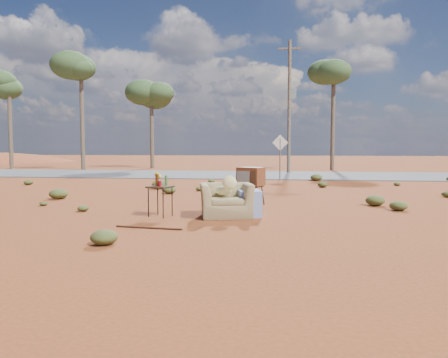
# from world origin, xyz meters

# --- Properties ---
(ground) EXTENTS (140.00, 140.00, 0.00)m
(ground) POSITION_xyz_m (0.00, 0.00, 0.00)
(ground) COLOR brown
(ground) RESTS_ON ground
(highway) EXTENTS (140.00, 7.00, 0.04)m
(highway) POSITION_xyz_m (0.00, 15.00, 0.02)
(highway) COLOR #565659
(highway) RESTS_ON ground
(armchair) EXTENTS (1.49, 1.15, 1.02)m
(armchair) POSITION_xyz_m (0.44, 0.33, 0.48)
(armchair) COLOR olive
(armchair) RESTS_ON ground
(tv_unit) EXTENTS (0.80, 0.74, 1.04)m
(tv_unit) POSITION_xyz_m (0.75, 2.37, 0.77)
(tv_unit) COLOR black
(tv_unit) RESTS_ON ground
(side_table) EXTENTS (0.61, 0.61, 0.99)m
(side_table) POSITION_xyz_m (-1.18, 0.16, 0.72)
(side_table) COLOR #3B2915
(side_table) RESTS_ON ground
(rusty_bar) EXTENTS (1.39, 0.21, 0.04)m
(rusty_bar) POSITION_xyz_m (-0.98, -1.36, 0.02)
(rusty_bar) COLOR #462212
(rusty_bar) RESTS_ON ground
(road_sign) EXTENTS (0.78, 0.06, 2.19)m
(road_sign) POSITION_xyz_m (1.50, 12.00, 1.50)
(road_sign) COLOR brown
(road_sign) RESTS_ON ground
(eucalyptus_far_left) EXTENTS (3.20, 3.20, 7.10)m
(eucalyptus_far_left) POSITION_xyz_m (-18.00, 20.00, 5.94)
(eucalyptus_far_left) COLOR brown
(eucalyptus_far_left) RESTS_ON ground
(eucalyptus_left) EXTENTS (3.20, 3.20, 8.10)m
(eucalyptus_left) POSITION_xyz_m (-12.00, 19.00, 6.92)
(eucalyptus_left) COLOR brown
(eucalyptus_left) RESTS_ON ground
(eucalyptus_near_left) EXTENTS (3.20, 3.20, 6.60)m
(eucalyptus_near_left) POSITION_xyz_m (-8.00, 22.00, 5.45)
(eucalyptus_near_left) COLOR brown
(eucalyptus_near_left) RESTS_ON ground
(eucalyptus_center) EXTENTS (3.20, 3.20, 7.60)m
(eucalyptus_center) POSITION_xyz_m (5.00, 21.00, 6.43)
(eucalyptus_center) COLOR brown
(eucalyptus_center) RESTS_ON ground
(utility_pole_center) EXTENTS (1.40, 0.20, 8.00)m
(utility_pole_center) POSITION_xyz_m (2.00, 17.50, 4.15)
(utility_pole_center) COLOR brown
(utility_pole_center) RESTS_ON ground
(scrub_patch) EXTENTS (17.49, 8.07, 0.33)m
(scrub_patch) POSITION_xyz_m (-0.82, 4.41, 0.14)
(scrub_patch) COLOR #4E5927
(scrub_patch) RESTS_ON ground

